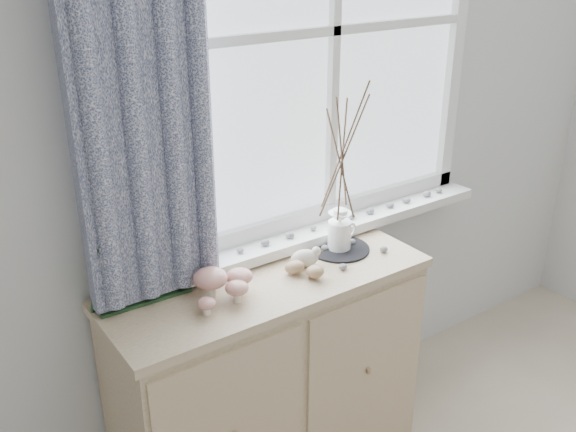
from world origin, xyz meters
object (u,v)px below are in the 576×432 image
object	(u,v)px
sideboard	(271,376)
botanical_book	(144,268)
twig_pitcher	(342,153)
toadstool_cluster	(222,282)

from	to	relation	value
sideboard	botanical_book	distance (m)	0.70
botanical_book	twig_pitcher	world-z (taller)	twig_pitcher
sideboard	botanical_book	world-z (taller)	botanical_book
toadstool_cluster	twig_pitcher	size ratio (longest dim) A/B	0.35
sideboard	toadstool_cluster	distance (m)	0.53
twig_pitcher	botanical_book	bearing A→B (deg)	172.41
toadstool_cluster	twig_pitcher	distance (m)	0.65
sideboard	twig_pitcher	size ratio (longest dim) A/B	1.76
sideboard	toadstool_cluster	bearing A→B (deg)	-174.75
sideboard	twig_pitcher	world-z (taller)	twig_pitcher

